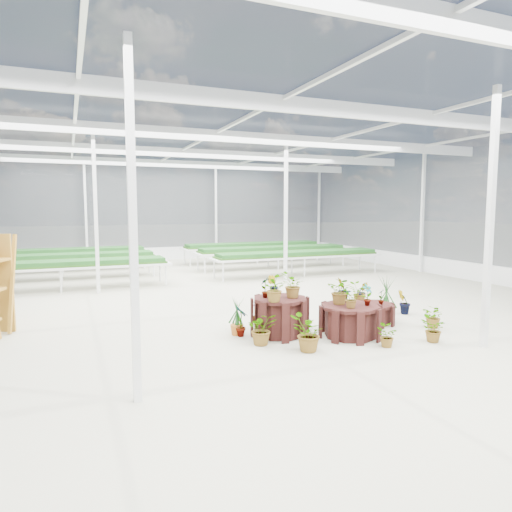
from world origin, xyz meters
name	(u,v)px	position (x,y,z in m)	size (l,w,h in m)	color
ground_plane	(245,314)	(0.00, 0.00, 0.00)	(24.00, 24.00, 0.00)	gray
greenhouse_shell	(245,217)	(0.00, 0.00, 2.25)	(18.00, 24.00, 4.50)	white
steel_frame	(245,217)	(0.00, 0.00, 2.25)	(18.00, 24.00, 4.50)	silver
nursery_benches	(177,262)	(0.00, 7.20, 0.42)	(16.00, 7.00, 0.84)	silver
plinth_tall	(280,317)	(-0.03, -1.96, 0.37)	(1.09, 1.09, 0.74)	black
plinth_mid	(350,321)	(1.17, -2.56, 0.31)	(1.16, 1.16, 0.61)	black
plinth_low	(371,313)	(2.17, -1.86, 0.21)	(0.95, 0.95, 0.43)	black
nursery_plants	(328,308)	(0.88, -2.20, 0.50)	(4.53, 3.02, 1.24)	#184418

